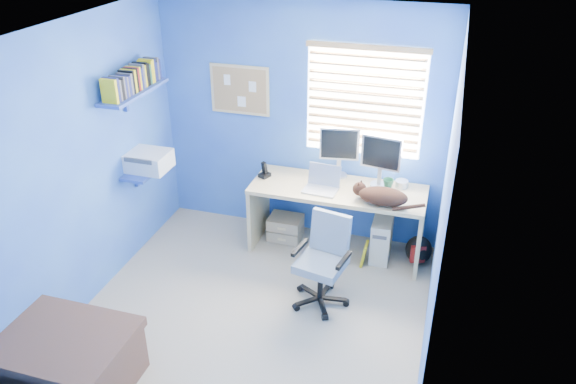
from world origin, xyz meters
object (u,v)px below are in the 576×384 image
(desk, at_px, (337,220))
(tower_pc, at_px, (382,237))
(cat, at_px, (383,196))
(office_chair, at_px, (323,272))
(laptop, at_px, (321,181))

(desk, height_order, tower_pc, desk)
(desk, bearing_deg, cat, -23.22)
(cat, xyz_separation_m, tower_pc, (-0.00, 0.24, -0.60))
(office_chair, bearing_deg, desk, 93.89)
(desk, height_order, laptop, laptop)
(desk, bearing_deg, laptop, -145.04)
(laptop, height_order, office_chair, laptop)
(desk, distance_m, laptop, 0.52)
(desk, relative_size, cat, 3.75)
(desk, relative_size, tower_pc, 3.88)
(cat, distance_m, tower_pc, 0.64)
(desk, height_order, cat, cat)
(desk, height_order, office_chair, office_chair)
(laptop, xyz_separation_m, cat, (0.63, -0.09, -0.03))
(desk, xyz_separation_m, cat, (0.47, -0.20, 0.45))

